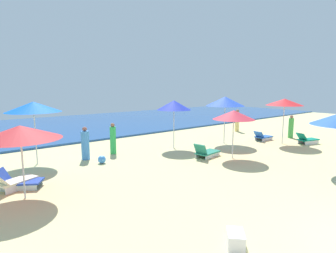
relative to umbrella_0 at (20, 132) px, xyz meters
name	(u,v)px	position (x,y,z in m)	size (l,w,h in m)	color
ocean	(55,127)	(5.23, 14.19, -1.98)	(60.00, 14.78, 0.12)	#224F93
umbrella_0	(20,132)	(0.00, 0.00, 0.00)	(2.36, 2.36, 2.25)	silver
lounge_chair_0_0	(14,182)	(-0.11, 1.03, -1.79)	(1.47, 1.05, 0.65)	silver
lounge_chair_0_1	(18,181)	(0.02, 1.06, -1.81)	(1.51, 1.30, 0.68)	silver
umbrella_1	(174,105)	(7.95, 2.34, 0.32)	(1.85, 1.85, 2.63)	silver
umbrella_2	(225,101)	(11.08, 1.40, 0.46)	(2.24, 2.24, 2.78)	silver
umbrella_3	(33,107)	(1.28, 3.75, 0.47)	(2.28, 2.28, 2.73)	silver
umbrella_6	(234,115)	(8.77, -1.01, 0.02)	(1.96, 1.96, 2.28)	silver
lounge_chair_6_0	(206,152)	(7.91, -0.13, -1.80)	(1.50, 0.85, 0.72)	silver
umbrella_7	(285,102)	(13.70, -0.82, 0.42)	(2.08, 2.08, 2.66)	silver
lounge_chair_7_0	(307,140)	(14.76, -1.79, -1.78)	(1.48, 0.90, 0.69)	silver
lounge_chair_7_1	(263,137)	(13.72, 0.48, -1.81)	(1.27, 0.68, 0.61)	silver
beachgoer_0	(291,127)	(15.87, -0.22, -1.34)	(0.38, 0.38, 1.50)	green
beachgoer_2	(85,145)	(3.24, 3.14, -1.34)	(0.50, 0.50, 1.54)	#458BD7
beachgoer_3	(113,139)	(4.75, 3.30, -1.31)	(0.42, 0.42, 1.57)	green
beachgoer_5	(237,121)	(15.28, 3.64, -1.25)	(0.36, 0.36, 1.65)	#F9D679
beach_ball_0	(102,159)	(3.53, 2.05, -1.87)	(0.35, 0.35, 0.35)	#418EE7
cooler_box_1	(235,240)	(2.88, -5.67, -1.87)	(0.53, 0.35, 0.34)	white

